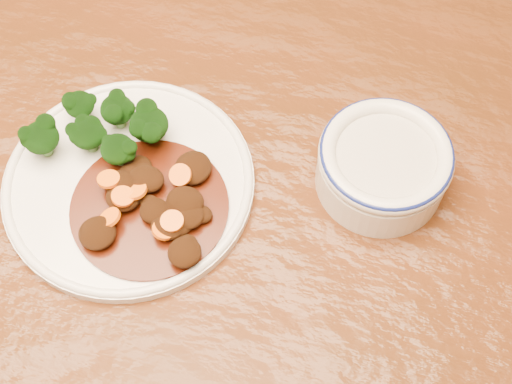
# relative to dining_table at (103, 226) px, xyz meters

# --- Properties ---
(ground) EXTENTS (4.00, 4.00, 0.00)m
(ground) POSITION_rel_dining_table_xyz_m (0.00, 0.00, -0.67)
(ground) COLOR #402710
(ground) RESTS_ON ground
(dining_table) EXTENTS (1.51, 0.92, 0.75)m
(dining_table) POSITION_rel_dining_table_xyz_m (0.00, 0.00, 0.00)
(dining_table) COLOR #55250F
(dining_table) RESTS_ON ground
(dinner_plate) EXTENTS (0.27, 0.27, 0.02)m
(dinner_plate) POSITION_rel_dining_table_xyz_m (0.04, 0.02, 0.09)
(dinner_plate) COLOR white
(dinner_plate) RESTS_ON dining_table
(broccoli_florets) EXTENTS (0.14, 0.09, 0.05)m
(broccoli_florets) POSITION_rel_dining_table_xyz_m (-0.00, 0.06, 0.12)
(broccoli_florets) COLOR #5E934C
(broccoli_florets) RESTS_ON dinner_plate
(mince_stew) EXTENTS (0.17, 0.17, 0.03)m
(mince_stew) POSITION_rel_dining_table_xyz_m (0.08, -0.00, 0.10)
(mince_stew) COLOR #401606
(mince_stew) RESTS_ON dinner_plate
(dip_bowl) EXTENTS (0.14, 0.14, 0.06)m
(dip_bowl) POSITION_rel_dining_table_xyz_m (0.30, 0.10, 0.11)
(dip_bowl) COLOR silver
(dip_bowl) RESTS_ON dining_table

